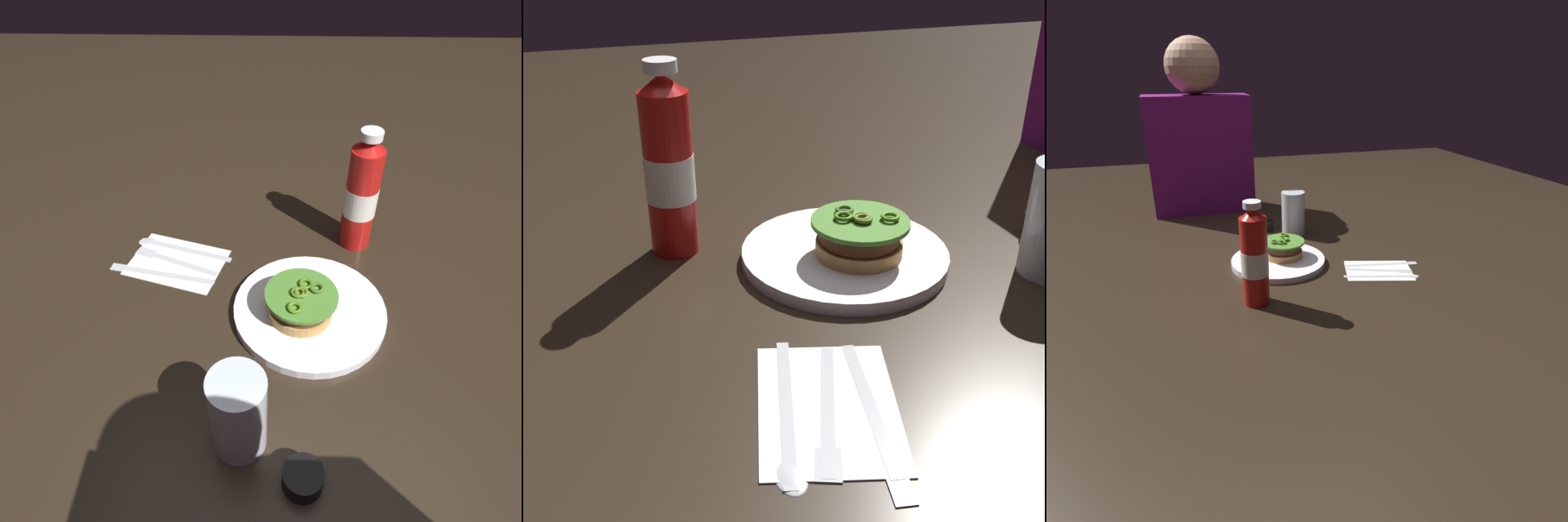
# 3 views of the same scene
# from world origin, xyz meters

# --- Properties ---
(ground_plane) EXTENTS (3.00, 3.00, 0.00)m
(ground_plane) POSITION_xyz_m (0.00, 0.00, 0.00)
(ground_plane) COLOR black
(dinner_plate) EXTENTS (0.26, 0.26, 0.02)m
(dinner_plate) POSITION_xyz_m (0.03, -0.05, 0.01)
(dinner_plate) COLOR white
(dinner_plate) RESTS_ON ground_plane
(burger_sandwich) EXTENTS (0.12, 0.12, 0.05)m
(burger_sandwich) POSITION_xyz_m (0.04, -0.04, 0.04)
(burger_sandwich) COLOR #BD8C49
(burger_sandwich) RESTS_ON dinner_plate
(ketchup_bottle) EXTENTS (0.06, 0.06, 0.24)m
(ketchup_bottle) POSITION_xyz_m (-0.07, -0.25, 0.11)
(ketchup_bottle) COLOR #B61512
(ketchup_bottle) RESTS_ON ground_plane
(water_glass) EXTENTS (0.07, 0.07, 0.14)m
(water_glass) POSITION_xyz_m (0.13, 0.17, 0.07)
(water_glass) COLOR silver
(water_glass) RESTS_ON ground_plane
(condiment_cup) EXTENTS (0.05, 0.05, 0.03)m
(condiment_cup) POSITION_xyz_m (0.05, 0.23, 0.02)
(condiment_cup) COLOR black
(condiment_cup) RESTS_ON ground_plane
(napkin) EXTENTS (0.20, 0.17, 0.00)m
(napkin) POSITION_xyz_m (0.27, -0.17, 0.00)
(napkin) COLOR white
(napkin) RESTS_ON ground_plane
(spoon_utensil) EXTENTS (0.19, 0.07, 0.00)m
(spoon_utensil) POSITION_xyz_m (0.29, -0.22, 0.00)
(spoon_utensil) COLOR silver
(spoon_utensil) RESTS_ON napkin
(fork_utensil) EXTENTS (0.17, 0.08, 0.00)m
(fork_utensil) POSITION_xyz_m (0.29, -0.18, 0.00)
(fork_utensil) COLOR silver
(fork_utensil) RESTS_ON napkin
(butter_knife) EXTENTS (0.20, 0.05, 0.00)m
(butter_knife) POSITION_xyz_m (0.31, -0.14, 0.00)
(butter_knife) COLOR silver
(butter_knife) RESTS_ON napkin
(diner_person) EXTENTS (0.36, 0.18, 0.59)m
(diner_person) POSITION_xyz_m (-0.12, 0.52, 0.27)
(diner_person) COLOR #6A156A
(diner_person) RESTS_ON ground_plane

